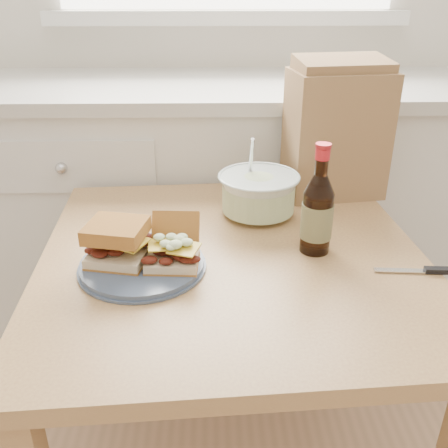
{
  "coord_description": "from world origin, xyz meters",
  "views": [
    {
      "loc": [
        -0.05,
        -0.01,
        1.25
      ],
      "look_at": [
        -0.03,
        0.94,
        0.78
      ],
      "focal_mm": 40.0,
      "sensor_mm": 36.0,
      "label": 1
    }
  ],
  "objects_px": {
    "dining_table": "(232,292)",
    "paper_bag": "(336,134)",
    "beer_bottle": "(317,213)",
    "plate": "(142,265)",
    "coleslaw_bowl": "(258,195)"
  },
  "relations": [
    {
      "from": "paper_bag",
      "to": "beer_bottle",
      "type": "bearing_deg",
      "value": -115.9
    },
    {
      "from": "beer_bottle",
      "to": "coleslaw_bowl",
      "type": "bearing_deg",
      "value": 125.73
    },
    {
      "from": "dining_table",
      "to": "beer_bottle",
      "type": "bearing_deg",
      "value": -0.79
    },
    {
      "from": "coleslaw_bowl",
      "to": "paper_bag",
      "type": "distance_m",
      "value": 0.29
    },
    {
      "from": "dining_table",
      "to": "paper_bag",
      "type": "bearing_deg",
      "value": 46.4
    },
    {
      "from": "coleslaw_bowl",
      "to": "dining_table",
      "type": "bearing_deg",
      "value": -109.75
    },
    {
      "from": "dining_table",
      "to": "paper_bag",
      "type": "relative_size",
      "value": 2.67
    },
    {
      "from": "coleslaw_bowl",
      "to": "beer_bottle",
      "type": "relative_size",
      "value": 0.84
    },
    {
      "from": "plate",
      "to": "beer_bottle",
      "type": "relative_size",
      "value": 1.05
    },
    {
      "from": "plate",
      "to": "dining_table",
      "type": "bearing_deg",
      "value": 17.26
    },
    {
      "from": "plate",
      "to": "coleslaw_bowl",
      "type": "bearing_deg",
      "value": 44.68
    },
    {
      "from": "beer_bottle",
      "to": "paper_bag",
      "type": "xyz_separation_m",
      "value": [
        0.11,
        0.34,
        0.07
      ]
    },
    {
      "from": "plate",
      "to": "beer_bottle",
      "type": "bearing_deg",
      "value": 10.41
    },
    {
      "from": "beer_bottle",
      "to": "plate",
      "type": "bearing_deg",
      "value": -163.64
    },
    {
      "from": "beer_bottle",
      "to": "paper_bag",
      "type": "bearing_deg",
      "value": 78.12
    }
  ]
}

